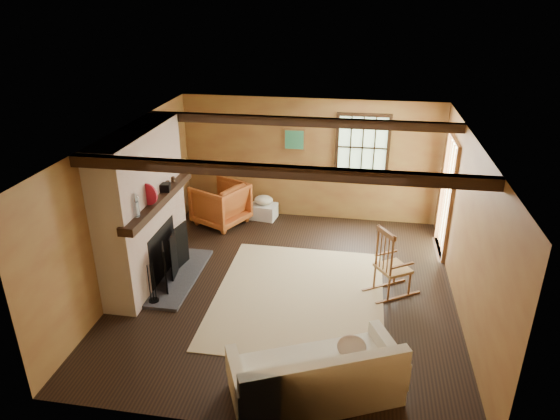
% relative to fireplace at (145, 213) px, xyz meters
% --- Properties ---
extents(ground, '(5.50, 5.50, 0.00)m').
position_rel_fireplace_xyz_m(ground, '(2.23, 0.00, -1.10)').
color(ground, black).
rests_on(ground, ground).
extents(room_envelope, '(5.02, 5.52, 2.44)m').
position_rel_fireplace_xyz_m(room_envelope, '(2.45, 0.26, 0.53)').
color(room_envelope, olive).
rests_on(room_envelope, ground).
extents(fireplace, '(1.02, 2.30, 2.40)m').
position_rel_fireplace_xyz_m(fireplace, '(0.00, 0.00, 0.00)').
color(fireplace, '#954E39').
rests_on(fireplace, ground).
extents(rug, '(2.50, 3.00, 0.01)m').
position_rel_fireplace_xyz_m(rug, '(2.43, -0.20, -1.10)').
color(rug, tan).
rests_on(rug, ground).
extents(rocking_chair, '(0.89, 0.77, 1.09)m').
position_rel_fireplace_xyz_m(rocking_chair, '(3.76, 0.13, -0.64)').
color(rocking_chair, tan).
rests_on(rocking_chair, ground).
extents(sofa, '(2.06, 1.53, 0.76)m').
position_rel_fireplace_xyz_m(sofa, '(2.89, -2.20, -0.83)').
color(sofa, silver).
rests_on(sofa, ground).
extents(firewood_pile, '(0.62, 0.11, 0.23)m').
position_rel_fireplace_xyz_m(firewood_pile, '(0.27, 2.38, -0.99)').
color(firewood_pile, brown).
rests_on(firewood_pile, ground).
extents(laundry_basket, '(0.55, 0.45, 0.30)m').
position_rel_fireplace_xyz_m(laundry_basket, '(1.35, 2.49, -0.95)').
color(laundry_basket, silver).
rests_on(laundry_basket, ground).
extents(basket_pillow, '(0.42, 0.35, 0.19)m').
position_rel_fireplace_xyz_m(basket_pillow, '(1.35, 2.49, -0.71)').
color(basket_pillow, silver).
rests_on(basket_pillow, laundry_basket).
extents(armchair, '(1.21, 1.20, 0.83)m').
position_rel_fireplace_xyz_m(armchair, '(0.57, 2.12, -0.69)').
color(armchair, '#BF6026').
rests_on(armchair, ground).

